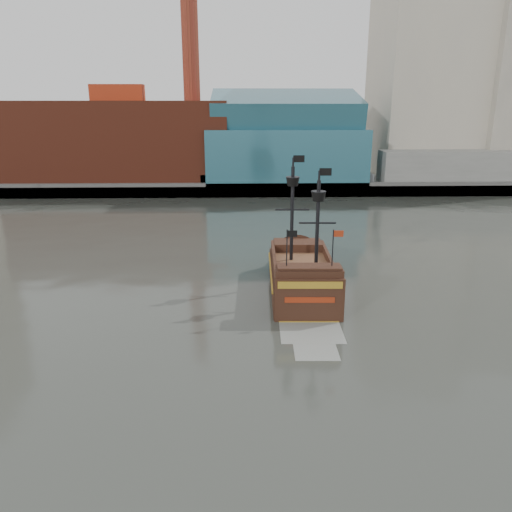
{
  "coord_description": "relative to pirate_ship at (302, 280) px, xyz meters",
  "views": [
    {
      "loc": [
        1.58,
        -28.54,
        16.61
      ],
      "look_at": [
        2.74,
        12.45,
        4.0
      ],
      "focal_mm": 35.0,
      "sensor_mm": 36.0,
      "label": 1
    }
  ],
  "objects": [
    {
      "name": "seawall",
      "position": [
        -7.0,
        48.33,
        0.12
      ],
      "size": [
        220.0,
        1.0,
        2.6
      ],
      "primitive_type": "cube",
      "color": "#4C4C49",
      "rests_on": "ground"
    },
    {
      "name": "ground",
      "position": [
        -7.0,
        -14.17,
        -1.18
      ],
      "size": [
        400.0,
        400.0,
        0.0
      ],
      "primitive_type": "plane",
      "color": "#2A2C27",
      "rests_on": "ground"
    },
    {
      "name": "pirate_ship",
      "position": [
        0.0,
        0.0,
        0.0
      ],
      "size": [
        5.99,
        17.6,
        13.07
      ],
      "rotation": [
        0.0,
        0.0,
        -0.03
      ],
      "color": "black",
      "rests_on": "ground"
    },
    {
      "name": "promenade_far",
      "position": [
        -7.0,
        77.83,
        -0.18
      ],
      "size": [
        220.0,
        60.0,
        2.0
      ],
      "primitive_type": "cube",
      "color": "slate",
      "rests_on": "ground"
    },
    {
      "name": "skyline",
      "position": [
        -1.79,
        70.39,
        23.37
      ],
      "size": [
        149.0,
        45.0,
        62.0
      ],
      "color": "brown",
      "rests_on": "promenade_far"
    }
  ]
}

